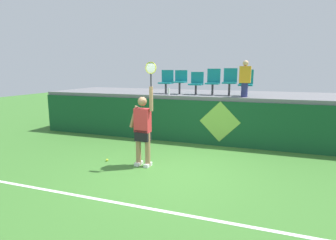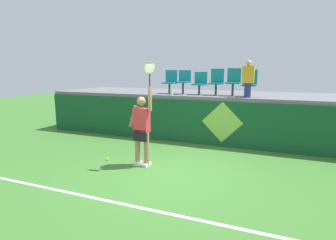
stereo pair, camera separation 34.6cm
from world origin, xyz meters
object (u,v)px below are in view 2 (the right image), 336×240
tennis_ball (107,159)px  tennis_player (142,127)px  stadium_chair_4 (233,80)px  stadium_chair_5 (250,82)px  stadium_chair_1 (184,80)px  spectator_0 (248,78)px  water_bottle (172,92)px  stadium_chair_3 (217,81)px  stadium_chair_0 (170,81)px  stadium_chair_2 (200,82)px

tennis_ball → tennis_player: bearing=1.1°
tennis_ball → stadium_chair_4: bearing=51.4°
stadium_chair_4 → stadium_chair_5: 0.51m
stadium_chair_1 → spectator_0: spectator_0 is taller
water_bottle → stadium_chair_1: stadium_chair_1 is taller
stadium_chair_3 → stadium_chair_4: stadium_chair_4 is taller
stadium_chair_3 → stadium_chair_4: 0.55m
tennis_player → tennis_ball: (-1.04, -0.02, -0.94)m
tennis_ball → water_bottle: (0.76, 2.69, 1.61)m
stadium_chair_1 → stadium_chair_3: stadium_chair_3 is taller
stadium_chair_4 → stadium_chair_1: bearing=-179.7°
stadium_chair_0 → stadium_chair_3: size_ratio=0.95×
stadium_chair_2 → stadium_chair_4: size_ratio=0.86×
stadium_chair_1 → stadium_chair_4: (1.70, 0.01, 0.02)m
tennis_player → stadium_chair_2: (0.49, 3.30, 0.97)m
tennis_player → stadium_chair_1: bearing=91.5°
tennis_ball → stadium_chair_1: size_ratio=0.08×
stadium_chair_3 → spectator_0: (1.06, -0.43, 0.10)m
stadium_chair_1 → stadium_chair_2: size_ratio=1.08×
stadium_chair_2 → tennis_ball: bearing=-114.8°
stadium_chair_1 → water_bottle: bearing=-107.1°
spectator_0 → stadium_chair_5: bearing=90.0°
stadium_chair_3 → stadium_chair_5: size_ratio=1.03×
stadium_chair_0 → water_bottle: bearing=-63.9°
water_bottle → stadium_chair_0: stadium_chair_0 is taller
stadium_chair_2 → stadium_chair_4: (1.12, 0.00, 0.08)m
tennis_player → stadium_chair_4: size_ratio=2.87×
stadium_chair_3 → stadium_chair_0: bearing=-179.9°
water_bottle → spectator_0: size_ratio=0.21×
water_bottle → stadium_chair_4: 2.04m
stadium_chair_0 → stadium_chair_4: (2.21, 0.00, 0.04)m
stadium_chair_0 → stadium_chair_3: 1.66m
tennis_player → tennis_ball: size_ratio=38.53×
stadium_chair_3 → water_bottle: bearing=-154.5°
stadium_chair_4 → stadium_chair_5: stadium_chair_4 is taller
stadium_chair_1 → stadium_chair_0: bearing=179.3°
stadium_chair_0 → stadium_chair_2: 1.09m
tennis_player → stadium_chair_2: 3.48m
tennis_player → stadium_chair_0: (-0.60, 3.31, 1.01)m
tennis_player → stadium_chair_0: bearing=100.2°
water_bottle → tennis_ball: bearing=-105.8°
spectator_0 → water_bottle: bearing=-174.8°
stadium_chair_4 → stadium_chair_0: bearing=-180.0°
stadium_chair_5 → stadium_chair_1: bearing=-179.7°
tennis_ball → spectator_0: bearing=42.5°
stadium_chair_0 → spectator_0: spectator_0 is taller
stadium_chair_2 → stadium_chair_4: bearing=0.2°
tennis_player → stadium_chair_2: size_ratio=3.34×
stadium_chair_2 → spectator_0: size_ratio=0.68×
tennis_ball → water_bottle: water_bottle is taller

